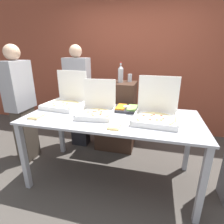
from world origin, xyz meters
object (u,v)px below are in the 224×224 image
Objects in this scene: soda_can_silver at (130,78)px; soda_bottle at (121,74)px; paper_plate_front_right at (115,127)px; veggie_tray at (127,108)px; pizza_box_far_right at (156,112)px; person_guest_plaid at (78,96)px; pizza_box_far_left at (66,100)px; paper_plate_front_left at (37,117)px; pizza_box_near_left at (97,109)px; person_guest_cap at (21,104)px.

soda_bottle is at bearing -144.82° from soda_can_silver.
veggie_tray is (0.02, 0.58, 0.01)m from paper_plate_front_right.
pizza_box_far_right is 0.29× the size of person_guest_plaid.
soda_bottle reaches higher than pizza_box_far_left.
pizza_box_far_left is 1.01m from paper_plate_front_right.
pizza_box_far_left is at bearing -179.17° from veggie_tray.
soda_can_silver is (0.89, 1.20, 0.31)m from paper_plate_front_left.
paper_plate_front_right is 1.24m from soda_bottle.
person_guest_plaid is (-0.59, 0.75, -0.06)m from pizza_box_near_left.
soda_can_silver reaches higher than paper_plate_front_left.
pizza_box_near_left is 0.59m from pizza_box_far_left.
veggie_tray is at bearing 150.25° from pizza_box_far_right.
pizza_box_near_left is at bearing -141.73° from veggie_tray.
veggie_tray is (0.85, 0.01, -0.06)m from pizza_box_far_left.
veggie_tray reaches higher than paper_plate_front_right.
person_guest_cap is at bearing 162.90° from paper_plate_front_right.
paper_plate_front_left is at bearing -126.42° from soda_can_silver.
pizza_box_far_right is 1.90m from person_guest_cap.
person_guest_cap reaches higher than soda_can_silver.
pizza_box_far_right is 1.48m from person_guest_plaid.
pizza_box_near_left is 1.77× the size of paper_plate_front_right.
person_guest_cap is (-1.90, 0.12, -0.07)m from pizza_box_far_right.
paper_plate_front_left is 0.67× the size of soda_bottle.
person_guest_plaid reaches higher than paper_plate_front_left.
soda_can_silver is at bearing 92.38° from paper_plate_front_right.
soda_bottle is at bearing 55.77° from paper_plate_front_left.
soda_can_silver is at bearing 69.86° from pizza_box_near_left.
soda_can_silver is (-0.05, 1.25, 0.31)m from paper_plate_front_right.
pizza_box_far_left is 0.93m from soda_bottle.
soda_can_silver reaches higher than paper_plate_front_right.
pizza_box_near_left is at bearing 128.08° from person_guest_plaid.
paper_plate_front_left is 1.67× the size of soda_can_silver.
person_guest_plaid is at bearing 87.36° from paper_plate_front_left.
person_guest_plaid is at bearing 101.17° from pizza_box_far_left.
person_guest_plaid reaches higher than person_guest_cap.
person_guest_plaid is (0.05, 1.03, -0.00)m from paper_plate_front_left.
paper_plate_front_right is at bearing -80.96° from soda_bottle.
pizza_box_far_right is at bearing -5.53° from pizza_box_far_left.
pizza_box_near_left reaches higher than paper_plate_front_right.
soda_can_silver is (0.13, 0.09, -0.07)m from soda_bottle.
pizza_box_far_left is 0.52m from person_guest_plaid.
paper_plate_front_left is at bearing -161.69° from pizza_box_near_left.
soda_bottle is at bearing 99.04° from paper_plate_front_right.
veggie_tray is 1.04× the size of soda_bottle.
paper_plate_front_right is 2.07× the size of soda_can_silver.
paper_plate_front_right is at bearing -29.46° from pizza_box_far_left.
veggie_tray is 0.72m from soda_bottle.
pizza_box_near_left is 0.99m from soda_can_silver.
soda_bottle is 0.18× the size of person_guest_cap.
soda_can_silver is at bearing 119.03° from pizza_box_far_right.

